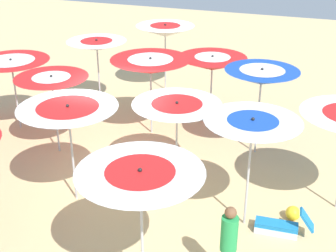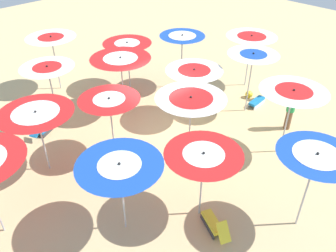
{
  "view_description": "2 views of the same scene",
  "coord_description": "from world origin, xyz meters",
  "views": [
    {
      "loc": [
        -4.93,
        9.52,
        6.22
      ],
      "look_at": [
        -1.2,
        -0.75,
        1.01
      ],
      "focal_mm": 49.59,
      "sensor_mm": 36.0,
      "label": 1
    },
    {
      "loc": [
        6.98,
        7.62,
        7.52
      ],
      "look_at": [
        0.93,
        1.48,
        1.56
      ],
      "focal_mm": 36.93,
      "sensor_mm": 36.0,
      "label": 2
    }
  ],
  "objects": [
    {
      "name": "beach_umbrella_3",
      "position": [
        -5.54,
        -0.02,
        2.14
      ],
      "size": [
        2.17,
        2.17,
        2.38
      ],
      "color": "#B2B2B7",
      "rests_on": "ground"
    },
    {
      "name": "beach_umbrella_1",
      "position": [
        -2.33,
        3.68,
        2.23
      ],
      "size": [
        2.12,
        2.12,
        2.44
      ],
      "color": "#B2B2B7",
      "rests_on": "ground"
    },
    {
      "name": "beach_umbrella_8",
      "position": [
        3.51,
        2.48,
        2.03
      ],
      "size": [
        2.11,
        2.11,
        2.27
      ],
      "color": "#B2B2B7",
      "rests_on": "ground"
    },
    {
      "name": "beach_umbrella_11",
      "position": [
        -1.6,
        -3.56,
        1.91
      ],
      "size": [
        2.09,
        2.09,
        2.17
      ],
      "color": "#B2B2B7",
      "rests_on": "ground"
    },
    {
      "name": "beach_umbrella_6",
      "position": [
        -1.74,
        0.13,
        1.92
      ],
      "size": [
        2.11,
        2.11,
        2.13
      ],
      "color": "#B2B2B7",
      "rests_on": "ground"
    },
    {
      "name": "beach_umbrella_7",
      "position": [
        -3.33,
        -1.99,
        2.21
      ],
      "size": [
        1.94,
        1.94,
        2.46
      ],
      "color": "#B2B2B7",
      "rests_on": "ground"
    },
    {
      "name": "beach_umbrella_5",
      "position": [
        0.19,
        1.71,
        2.18
      ],
      "size": [
        2.17,
        2.17,
        2.4
      ],
      "color": "#B2B2B7",
      "rests_on": "ground"
    },
    {
      "name": "beachgoer_0",
      "position": [
        -3.73,
        3.13,
        0.86
      ],
      "size": [
        0.3,
        0.3,
        1.65
      ],
      "rotation": [
        0.0,
        0.0,
        4.36
      ],
      "color": "brown",
      "rests_on": "ground"
    },
    {
      "name": "lounger_1",
      "position": [
        1.9,
        4.21,
        0.22
      ],
      "size": [
        0.75,
        1.19,
        0.67
      ],
      "rotation": [
        0.0,
        0.0,
        4.29
      ],
      "color": "#333338",
      "rests_on": "ground"
    },
    {
      "name": "beach_umbrella_10",
      "position": [
        -0.16,
        -2.15,
        2.1
      ],
      "size": [
        2.29,
        2.29,
        2.37
      ],
      "color": "#B2B2B7",
      "rests_on": "ground"
    },
    {
      "name": "beach_umbrella_0",
      "position": [
        0.14,
        5.63,
        2.27
      ],
      "size": [
        1.91,
        1.91,
        2.48
      ],
      "color": "#B2B2B7",
      "rests_on": "ground"
    },
    {
      "name": "beach_umbrella_9",
      "position": [
        1.83,
        -0.19,
        2.03
      ],
      "size": [
        1.94,
        1.94,
        2.24
      ],
      "color": "#B2B2B7",
      "rests_on": "ground"
    },
    {
      "name": "beach_umbrella_4",
      "position": [
        1.74,
        3.55,
        1.94
      ],
      "size": [
        1.99,
        1.99,
        2.2
      ],
      "color": "#B2B2B7",
      "rests_on": "ground"
    },
    {
      "name": "beach_ball",
      "position": [
        -4.66,
        0.79,
        0.16
      ],
      "size": [
        0.32,
        0.32,
        0.32
      ],
      "primitive_type": "sphere",
      "color": "yellow",
      "rests_on": "ground"
    },
    {
      "name": "lounger_2",
      "position": [
        2.87,
        -3.06,
        0.19
      ],
      "size": [
        1.31,
        0.88,
        0.51
      ],
      "rotation": [
        0.0,
        0.0,
        3.61
      ],
      "color": "#333338",
      "rests_on": "ground"
    },
    {
      "name": "beach_umbrella_15",
      "position": [
        0.71,
        -5.7,
        2.21
      ],
      "size": [
        2.08,
        2.08,
        2.47
      ],
      "color": "#B2B2B7",
      "rests_on": "ground"
    },
    {
      "name": "lounger_0",
      "position": [
        -4.48,
        1.36,
        0.21
      ],
      "size": [
        1.21,
        0.39,
        0.65
      ],
      "rotation": [
        0.0,
        0.0,
        6.35
      ],
      "color": "silver",
      "rests_on": "ground"
    },
    {
      "name": "beach_umbrella_14",
      "position": [
        2.18,
        -3.34,
        2.16
      ],
      "size": [
        1.92,
        1.92,
        2.38
      ],
      "color": "#B2B2B7",
      "rests_on": "ground"
    },
    {
      "name": "ground",
      "position": [
        0.0,
        0.0,
        -0.02
      ],
      "size": [
        40.11,
        40.11,
        0.04
      ],
      "primitive_type": "cube",
      "color": "#D1B57F"
    },
    {
      "name": "beach_umbrella_13",
      "position": [
        3.79,
        -1.1,
        1.99
      ],
      "size": [
        2.23,
        2.23,
        2.22
      ],
      "color": "#B2B2B7",
      "rests_on": "ground"
    },
    {
      "name": "beach_umbrella_2",
      "position": [
        -3.69,
        1.29,
        2.25
      ],
      "size": [
        1.93,
        1.93,
        2.52
      ],
      "color": "#B2B2B7",
      "rests_on": "ground"
    }
  ]
}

